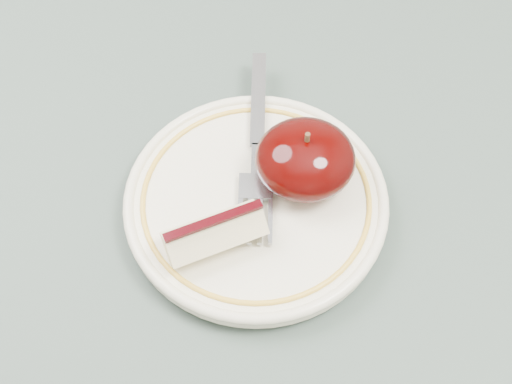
{
  "coord_description": "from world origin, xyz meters",
  "views": [
    {
      "loc": [
        0.08,
        -0.32,
        1.25
      ],
      "look_at": [
        0.08,
        -0.03,
        0.78
      ],
      "focal_mm": 50.0,
      "sensor_mm": 36.0,
      "label": 1
    }
  ],
  "objects_px": {
    "table": "(172,233)",
    "apple_half": "(305,159)",
    "plate": "(256,201)",
    "fork": "(257,147)"
  },
  "relations": [
    {
      "from": "table",
      "to": "plate",
      "type": "relative_size",
      "value": 4.28
    },
    {
      "from": "table",
      "to": "fork",
      "type": "xyz_separation_m",
      "value": [
        0.08,
        0.02,
        0.11
      ]
    },
    {
      "from": "table",
      "to": "apple_half",
      "type": "distance_m",
      "value": 0.17
    },
    {
      "from": "plate",
      "to": "fork",
      "type": "relative_size",
      "value": 1.09
    },
    {
      "from": "plate",
      "to": "fork",
      "type": "bearing_deg",
      "value": 89.31
    },
    {
      "from": "plate",
      "to": "fork",
      "type": "xyz_separation_m",
      "value": [
        0.0,
        0.05,
        0.01
      ]
    },
    {
      "from": "table",
      "to": "apple_half",
      "type": "bearing_deg",
      "value": -2.6
    },
    {
      "from": "table",
      "to": "plate",
      "type": "height_order",
      "value": "plate"
    },
    {
      "from": "fork",
      "to": "apple_half",
      "type": "bearing_deg",
      "value": -123.38
    },
    {
      "from": "fork",
      "to": "plate",
      "type": "bearing_deg",
      "value": -179.68
    }
  ]
}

